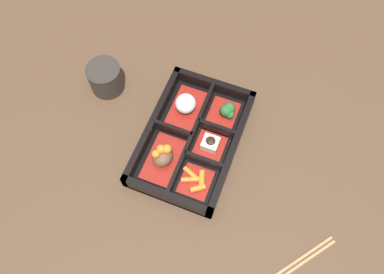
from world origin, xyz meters
name	(u,v)px	position (x,y,z in m)	size (l,w,h in m)	color
ground_plane	(192,142)	(0.00, 0.00, 0.00)	(3.00, 3.00, 0.00)	#4C3523
bento_base	(192,141)	(0.00, 0.00, 0.01)	(0.31, 0.20, 0.01)	black
bento_rim	(193,138)	(0.00, 0.00, 0.02)	(0.31, 0.20, 0.04)	black
bowl_stew	(163,156)	(-0.07, 0.04, 0.03)	(0.12, 0.07, 0.05)	maroon
bowl_rice	(186,105)	(0.07, 0.04, 0.03)	(0.12, 0.07, 0.05)	maroon
bowl_carrots	(196,181)	(-0.09, -0.04, 0.02)	(0.07, 0.07, 0.02)	maroon
bowl_tofu	(210,146)	(0.00, -0.04, 0.02)	(0.06, 0.07, 0.03)	maroon
bowl_greens	(226,111)	(0.09, -0.05, 0.02)	(0.08, 0.07, 0.04)	maroon
tea_cup	(105,78)	(0.07, 0.25, 0.04)	(0.08, 0.08, 0.07)	#2D2823
chopsticks	(292,267)	(-0.19, -0.28, 0.00)	(0.18, 0.14, 0.01)	#A87F51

